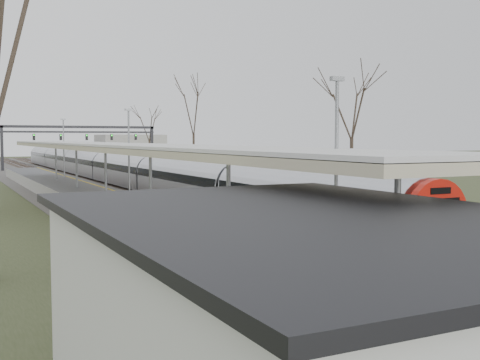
% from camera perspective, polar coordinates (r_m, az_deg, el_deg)
% --- Properties ---
extents(track_bed, '(24.00, 160.00, 0.22)m').
position_cam_1_polar(track_bed, '(57.39, -8.63, -0.36)').
color(track_bed, '#474442').
rests_on(track_bed, ground).
extents(platform, '(3.50, 69.00, 1.00)m').
position_cam_1_polar(platform, '(38.07, -13.84, -1.98)').
color(platform, '#9E9B93').
rests_on(platform, ground).
extents(canopy, '(4.10, 50.00, 3.11)m').
position_cam_1_polar(canopy, '(33.48, -12.23, 3.11)').
color(canopy, slate).
rests_on(canopy, platform).
extents(station_building, '(6.00, 9.00, 3.20)m').
position_cam_1_polar(station_building, '(9.33, 6.46, -13.53)').
color(station_building, silver).
rests_on(station_building, ground).
extents(signal_gantry, '(21.00, 0.59, 6.08)m').
position_cam_1_polar(signal_gantry, '(86.26, -14.83, 4.23)').
color(signal_gantry, black).
rests_on(signal_gantry, ground).
extents(tree_east_far, '(5.00, 5.00, 10.30)m').
position_cam_1_polar(tree_east_far, '(52.06, 10.59, 7.13)').
color(tree_east_far, '#2D231C').
rests_on(tree_east_far, ground).
extents(train_near, '(2.62, 90.21, 3.05)m').
position_cam_1_polar(train_near, '(61.60, -12.61, 1.21)').
color(train_near, '#9C9FA6').
rests_on(train_near, ground).
extents(train_far, '(2.62, 60.21, 3.05)m').
position_cam_1_polar(train_far, '(104.64, -14.54, 2.30)').
color(train_far, '#9C9FA6').
rests_on(train_far, ground).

